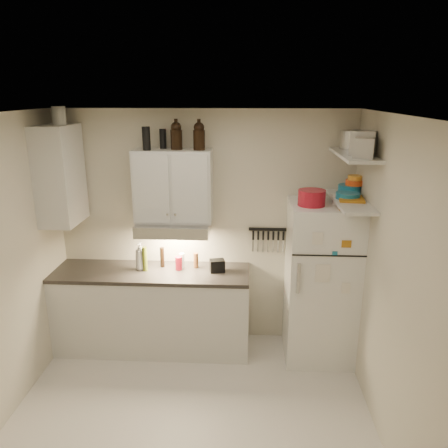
{
  "coord_description": "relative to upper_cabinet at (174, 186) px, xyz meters",
  "views": [
    {
      "loc": [
        0.47,
        -3.08,
        2.76
      ],
      "look_at": [
        0.25,
        0.9,
        1.55
      ],
      "focal_mm": 35.0,
      "sensor_mm": 36.0,
      "label": 1
    }
  ],
  "objects": [
    {
      "name": "tin_a",
      "position": [
        1.79,
        -0.41,
        0.5
      ],
      "size": [
        0.26,
        0.25,
        0.22
      ],
      "primitive_type": "cube",
      "rotation": [
        0.0,
        0.0,
        -0.29
      ],
      "color": "#AAAAAD",
      "rests_on": "shelf_hi"
    },
    {
      "name": "soap_bottle",
      "position": [
        -0.37,
        -0.09,
        -0.74
      ],
      "size": [
        0.16,
        0.16,
        0.34
      ],
      "primitive_type": "imported",
      "rotation": [
        0.0,
        0.0,
        -0.23
      ],
      "color": "silver",
      "rests_on": "countertop"
    },
    {
      "name": "floor",
      "position": [
        0.3,
        -1.33,
        -1.84
      ],
      "size": [
        3.2,
        3.0,
        0.02
      ],
      "primitive_type": "cube",
      "color": "silver",
      "rests_on": "ground"
    },
    {
      "name": "countertop",
      "position": [
        -0.25,
        -0.14,
        -0.93
      ],
      "size": [
        2.1,
        0.62,
        0.04
      ],
      "primitive_type": "cube",
      "color": "#2C2926",
      "rests_on": "base_cabinet"
    },
    {
      "name": "knife_strip",
      "position": [
        1.0,
        0.15,
        -0.51
      ],
      "size": [
        0.42,
        0.02,
        0.03
      ],
      "primitive_type": "cube",
      "color": "black",
      "rests_on": "back_wall"
    },
    {
      "name": "back_wall",
      "position": [
        0.3,
        0.18,
        -0.53
      ],
      "size": [
        3.2,
        0.02,
        2.6
      ],
      "primitive_type": "cube",
      "color": "beige",
      "rests_on": "ground"
    },
    {
      "name": "fridge",
      "position": [
        1.55,
        -0.18,
        -0.98
      ],
      "size": [
        0.7,
        0.68,
        1.7
      ],
      "primitive_type": "cube",
      "color": "white",
      "rests_on": "floor"
    },
    {
      "name": "tin_b",
      "position": [
        1.76,
        -0.6,
        0.47
      ],
      "size": [
        0.22,
        0.22,
        0.17
      ],
      "primitive_type": "cube",
      "rotation": [
        0.0,
        0.0,
        -0.34
      ],
      "color": "#AAAAAD",
      "rests_on": "shelf_hi"
    },
    {
      "name": "caddy",
      "position": [
        0.46,
        -0.11,
        -0.84
      ],
      "size": [
        0.18,
        0.14,
        0.13
      ],
      "primitive_type": "cube",
      "rotation": [
        0.0,
        0.0,
        0.24
      ],
      "color": "black",
      "rests_on": "countertop"
    },
    {
      "name": "growler_a",
      "position": [
        0.05,
        0.0,
        0.52
      ],
      "size": [
        0.13,
        0.13,
        0.28
      ],
      "primitive_type": null,
      "rotation": [
        0.0,
        0.0,
        0.12
      ],
      "color": "black",
      "rests_on": "upper_cabinet"
    },
    {
      "name": "bowl_teal",
      "position": [
        1.79,
        -0.04,
        -0.01
      ],
      "size": [
        0.22,
        0.22,
        0.09
      ],
      "primitive_type": "cylinder",
      "color": "teal",
      "rests_on": "shelf_lo"
    },
    {
      "name": "plates",
      "position": [
        1.73,
        -0.26,
        -0.02
      ],
      "size": [
        0.24,
        0.24,
        0.06
      ],
      "primitive_type": "cylinder",
      "rotation": [
        0.0,
        0.0,
        -0.05
      ],
      "color": "teal",
      "rests_on": "shelf_lo"
    },
    {
      "name": "side_cabinet",
      "position": [
        -1.14,
        -0.14,
        0.12
      ],
      "size": [
        0.33,
        0.55,
        1.0
      ],
      "primitive_type": "cube",
      "color": "silver",
      "rests_on": "left_wall"
    },
    {
      "name": "spice_jar",
      "position": [
        1.63,
        -0.22,
        -0.07
      ],
      "size": [
        0.07,
        0.07,
        0.11
      ],
      "primitive_type": "cylinder",
      "rotation": [
        0.0,
        0.0,
        -0.05
      ],
      "color": "silver",
      "rests_on": "fridge"
    },
    {
      "name": "shelf_hi",
      "position": [
        1.75,
        -0.31,
        0.38
      ],
      "size": [
        0.3,
        0.95,
        0.03
      ],
      "primitive_type": "cube",
      "color": "silver",
      "rests_on": "right_wall"
    },
    {
      "name": "dutch_oven",
      "position": [
        1.39,
        -0.26,
        -0.05
      ],
      "size": [
        0.31,
        0.31,
        0.15
      ],
      "primitive_type": "cylinder",
      "rotation": [
        0.0,
        0.0,
        0.17
      ],
      "color": "#A31323",
      "rests_on": "fridge"
    },
    {
      "name": "oil_bottle",
      "position": [
        -0.31,
        -0.13,
        -0.77
      ],
      "size": [
        0.06,
        0.06,
        0.27
      ],
      "primitive_type": "cylinder",
      "rotation": [
        0.0,
        0.0,
        -0.19
      ],
      "color": "#626F1B",
      "rests_on": "countertop"
    },
    {
      "name": "pepper_mill",
      "position": [
        0.22,
        -0.02,
        -0.82
      ],
      "size": [
        0.07,
        0.07,
        0.17
      ],
      "primitive_type": "cylinder",
      "rotation": [
        0.0,
        0.0,
        -0.35
      ],
      "color": "brown",
      "rests_on": "countertop"
    },
    {
      "name": "bowl_yellow",
      "position": [
        1.84,
        -0.05,
        0.11
      ],
      "size": [
        0.14,
        0.14,
        0.04
      ],
      "primitive_type": "cylinder",
      "color": "orange",
      "rests_on": "bowl_orange"
    },
    {
      "name": "red_jar",
      "position": [
        0.04,
        -0.09,
        -0.83
      ],
      "size": [
        0.1,
        0.1,
        0.15
      ],
      "primitive_type": "cylinder",
      "rotation": [
        0.0,
        0.0,
        -0.35
      ],
      "color": "#A31323",
      "rests_on": "countertop"
    },
    {
      "name": "book_stack",
      "position": [
        1.76,
        -0.32,
        -0.08
      ],
      "size": [
        0.26,
        0.31,
        0.1
      ],
      "primitive_type": "cube",
      "rotation": [
        0.0,
        0.0,
        -0.12
      ],
      "color": "#B36E16",
      "rests_on": "fridge"
    },
    {
      "name": "thermos_b",
      "position": [
        -0.24,
        -0.07,
        0.49
      ],
      "size": [
        0.08,
        0.08,
        0.23
      ],
      "primitive_type": "cylinder",
      "rotation": [
        0.0,
        0.0,
        -0.01
      ],
      "color": "black",
      "rests_on": "upper_cabinet"
    },
    {
      "name": "vinegar_bottle",
      "position": [
        -0.15,
        -0.01,
        -0.79
      ],
      "size": [
        0.06,
        0.06,
        0.23
      ],
      "primitive_type": "cylinder",
      "rotation": [
        0.0,
        0.0,
        -0.21
      ],
      "color": "black",
      "rests_on": "countertop"
    },
    {
      "name": "right_wall",
      "position": [
        1.91,
        -1.33,
        -0.53
      ],
      "size": [
        0.02,
        3.0,
        2.6
      ],
      "primitive_type": "cube",
      "color": "beige",
      "rests_on": "ground"
    },
    {
      "name": "range_hood",
      "position": [
        0.0,
        -0.06,
        -0.44
      ],
      "size": [
        0.76,
        0.46,
        0.12
      ],
      "primitive_type": "cube",
      "color": "silver",
      "rests_on": "back_wall"
    },
    {
      "name": "thermos_a",
      "position": [
        -0.1,
        0.07,
        0.47
      ],
      "size": [
        0.09,
        0.09,
        0.2
      ],
      "primitive_type": "cylinder",
      "rotation": [
        0.0,
        0.0,
        -0.4
      ],
      "color": "black",
      "rests_on": "upper_cabinet"
    },
    {
      "name": "shelf_lo",
      "position": [
        1.75,
        -0.31,
        -0.07
      ],
      "size": [
        0.3,
        0.95,
        0.03
      ],
      "primitive_type": "cube",
      "color": "silver",
      "rests_on": "right_wall"
    },
    {
      "name": "side_jar",
      "position": [
        -1.09,
        -0.11,
        0.71
      ],
      "size": [
        0.15,
        0.15,
        0.18
      ],
      "primitive_type": "cylinder",
      "rotation": [
        0.0,
        0.0,
        -0.19
      ],
      "color": "silver",
      "rests_on": "side_cabinet"
    },
    {
      "name": "upper_cabinet",
      "position": [
        0.0,
        0.0,
        0.0
      ],
      "size": [
        0.8,
        0.33,
        0.75
      ],
      "primitive_type": "cube",
      "color": "silver",
      "rests_on": "back_wall"
    },
    {
      "name": "clear_bottle",
      "position": [
        0.07,
        -0.04,
        -0.82
      ],
      "size": [
        0.07,
        0.07,
        0.17
      ],
      "primitive_type": "cylinder",
      "rotation": [
        0.0,
        0.0,
        0.17
      ],
      "color": "silver",
      "rests_on": "countertop"
    },
    {
      "name": "bowl_orange",
      "position": [
        1.84,
        -0.05,
        0.07
      ],
      "size": [
        0.18,
        0.18,
        0.05
      ],
      "primitive_type": "cylinder",
      "color": "#E84C15",
      "rests_on": "bowl_teal"
    },
    {
      "name": "ceiling",
      "position": [
        0.3,
        -1.33,
        0.78
      ],
      "size": [
        3.2,
        3.0,
        0.02
      ],
      "primitive_type": "cube",
      "color": "white",
      "rests_on": "ground"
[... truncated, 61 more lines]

